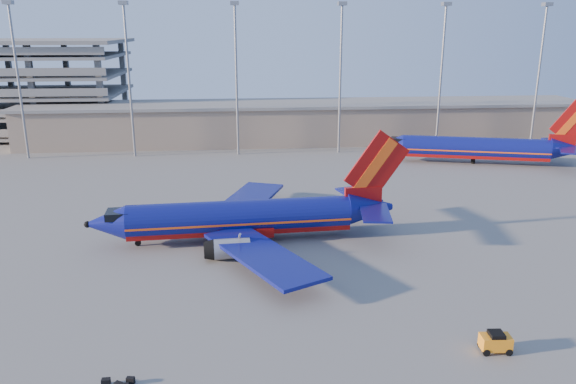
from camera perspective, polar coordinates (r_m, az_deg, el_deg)
name	(u,v)px	position (r m, az deg, el deg)	size (l,w,h in m)	color
ground	(282,236)	(67.38, -0.60, -4.52)	(220.00, 220.00, 0.00)	slate
terminal_building	(307,122)	(123.26, 1.90, 7.17)	(122.00, 16.00, 8.50)	gray
light_mast_row	(289,63)	(109.39, 0.08, 12.99)	(101.60, 1.60, 28.65)	gray
aircraft_main	(248,218)	(65.57, -4.12, -2.65)	(37.47, 35.98, 12.68)	navy
aircraft_second	(480,148)	(108.24, 18.91, 4.25)	(36.84, 17.77, 12.74)	navy
baggage_tug	(496,342)	(47.34, 20.34, -14.06)	(2.38, 1.54, 1.65)	orange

